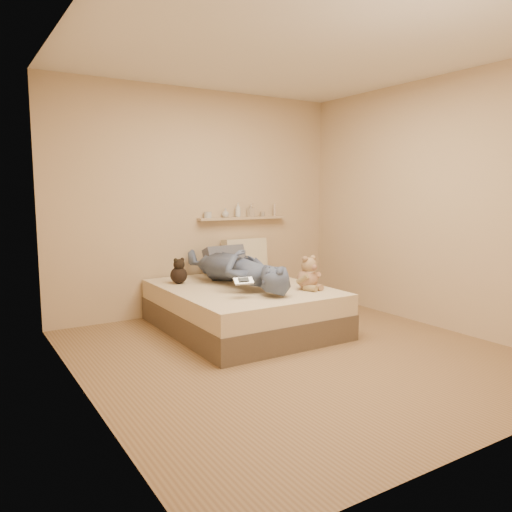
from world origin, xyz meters
TOP-DOWN VIEW (x-y plane):
  - room at (0.00, 0.00)m, footprint 3.80×3.80m
  - bed at (0.00, 0.93)m, footprint 1.50×1.90m
  - game_console at (-0.27, 0.43)m, footprint 0.19×0.11m
  - teddy_bear at (0.49, 0.44)m, footprint 0.28×0.28m
  - dark_plush at (-0.49, 1.43)m, footprint 0.18×0.18m
  - pillow_cream at (0.53, 1.76)m, footprint 0.55×0.21m
  - pillow_grey at (0.19, 1.62)m, footprint 0.52×0.31m
  - person at (-0.02, 1.00)m, footprint 0.63×1.63m
  - wall_shelf at (0.55, 1.84)m, footprint 1.20×0.12m
  - shelf_bottles at (0.47, 1.84)m, footprint 1.01×0.11m

SIDE VIEW (x-z plane):
  - bed at x=0.00m, z-range 0.00..0.45m
  - dark_plush at x=-0.49m, z-range 0.43..0.71m
  - teddy_bear at x=0.49m, z-range 0.42..0.77m
  - game_console at x=-0.27m, z-range 0.58..0.64m
  - pillow_grey at x=0.19m, z-range 0.44..0.80m
  - person at x=-0.02m, z-range 0.45..0.84m
  - pillow_cream at x=0.53m, z-range 0.44..0.86m
  - wall_shelf at x=0.55m, z-range 1.09..1.11m
  - shelf_bottles at x=0.47m, z-range 1.09..1.27m
  - room at x=0.00m, z-range -0.60..3.20m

